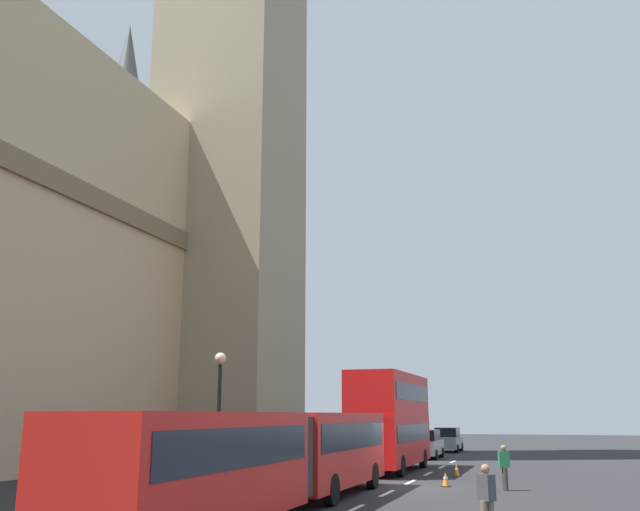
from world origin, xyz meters
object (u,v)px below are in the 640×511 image
at_px(double_decker_bus, 390,417).
at_px(sedan_trailing, 448,440).
at_px(articulated_bus, 274,452).
at_px(street_lamp, 219,409).
at_px(pedestrian_near_cones, 487,498).
at_px(sedan_lead, 426,444).
at_px(traffic_cone_middle, 457,470).
at_px(pedestrian_by_kerb, 504,466).
at_px(traffic_cone_west, 446,479).

xyz_separation_m(double_decker_bus, sedan_trailing, (20.29, -0.13, -1.79)).
relative_size(articulated_bus, double_decker_bus, 1.95).
distance_m(street_lamp, pedestrian_near_cones, 13.53).
bearing_deg(sedan_lead, street_lamp, 168.91).
xyz_separation_m(sedan_lead, traffic_cone_middle, (-13.30, -3.69, -0.63)).
height_order(articulated_bus, sedan_trailing, articulated_bus).
distance_m(sedan_lead, pedestrian_by_kerb, 19.92).
relative_size(articulated_bus, traffic_cone_middle, 31.73).
distance_m(sedan_lead, street_lamp, 22.77).
height_order(sedan_lead, street_lamp, street_lamp).
xyz_separation_m(sedan_lead, traffic_cone_west, (-18.17, -3.87, -0.63)).
distance_m(traffic_cone_middle, pedestrian_near_cones, 16.92).
bearing_deg(traffic_cone_west, traffic_cone_middle, 2.07).
distance_m(sedan_trailing, traffic_cone_middle, 22.41).
bearing_deg(articulated_bus, double_decker_bus, 0.01).
distance_m(articulated_bus, sedan_lead, 27.59).
bearing_deg(street_lamp, pedestrian_near_cones, -125.36).
distance_m(traffic_cone_west, street_lamp, 9.59).
height_order(sedan_lead, pedestrian_by_kerb, sedan_lead).
relative_size(articulated_bus, pedestrian_by_kerb, 10.89).
xyz_separation_m(pedestrian_near_cones, pedestrian_by_kerb, (11.06, 0.28, 0.00)).
height_order(articulated_bus, double_decker_bus, double_decker_bus).
relative_size(articulated_bus, traffic_cone_west, 31.73).
bearing_deg(double_decker_bus, traffic_cone_west, -151.01).
xyz_separation_m(articulated_bus, traffic_cone_west, (9.41, -3.72, -1.46)).
height_order(sedan_lead, sedan_trailing, same).
bearing_deg(street_lamp, sedan_lead, -11.09).
bearing_deg(pedestrian_near_cones, articulated_bus, 69.46).
xyz_separation_m(traffic_cone_west, pedestrian_near_cones, (-11.81, -2.67, 0.63)).
bearing_deg(double_decker_bus, pedestrian_by_kerb, -140.69).
bearing_deg(sedan_lead, articulated_bus, -179.69).
bearing_deg(double_decker_bus, articulated_bus, -179.99).
bearing_deg(street_lamp, pedestrian_by_kerb, -72.56).
xyz_separation_m(articulated_bus, double_decker_bus, (16.13, 0.00, 0.96)).
bearing_deg(traffic_cone_west, pedestrian_near_cones, -167.28).
bearing_deg(pedestrian_by_kerb, street_lamp, 107.44).
distance_m(sedan_trailing, street_lamp, 31.50).
height_order(traffic_cone_middle, pedestrian_by_kerb, pedestrian_by_kerb).
xyz_separation_m(articulated_bus, pedestrian_near_cones, (-2.39, -6.39, -0.83)).
relative_size(double_decker_bus, pedestrian_near_cones, 5.58).
height_order(double_decker_bus, pedestrian_by_kerb, double_decker_bus).
relative_size(sedan_trailing, pedestrian_by_kerb, 2.60).
relative_size(double_decker_bus, pedestrian_by_kerb, 5.58).
relative_size(sedan_lead, pedestrian_near_cones, 2.60).
xyz_separation_m(traffic_cone_west, traffic_cone_middle, (4.87, 0.18, 0.00)).
relative_size(street_lamp, pedestrian_near_cones, 3.12).
height_order(sedan_trailing, street_lamp, street_lamp).
xyz_separation_m(traffic_cone_west, street_lamp, (-4.08, 8.23, 2.77)).
bearing_deg(sedan_trailing, traffic_cone_middle, -171.22).
height_order(sedan_trailing, traffic_cone_west, sedan_trailing).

